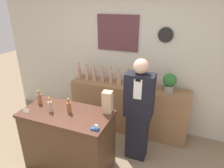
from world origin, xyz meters
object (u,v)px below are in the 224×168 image
Objects in this scene: shopkeeper at (138,112)px; tape_dispenser at (95,128)px; potted_plant at (170,82)px; paper_bag at (107,102)px.

shopkeeper is 17.75× the size of tape_dispenser.
shopkeeper is at bearing -117.51° from potted_plant.
shopkeeper is at bearing 44.89° from paper_bag.
shopkeeper is 0.84m from tape_dispenser.
shopkeeper is at bearing 67.29° from tape_dispenser.
potted_plant is (0.34, 0.65, 0.28)m from shopkeeper.
potted_plant reaches higher than tape_dispenser.
shopkeeper is 0.55m from paper_bag.
shopkeeper reaches higher than tape_dispenser.
shopkeeper is 5.30× the size of paper_bag.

